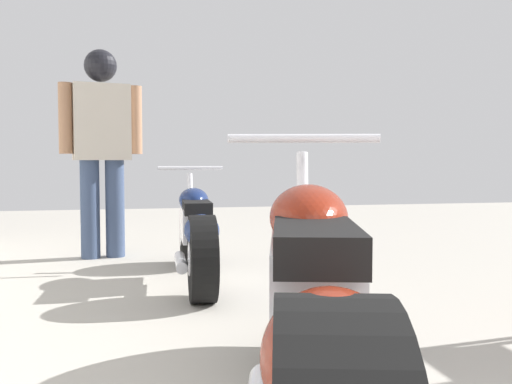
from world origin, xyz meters
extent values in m
plane|color=#A8A399|center=(0.00, 3.05, 0.00)|extent=(14.64, 14.64, 0.00)
cylinder|color=black|center=(0.05, 2.53, 0.32)|extent=(0.35, 0.66, 0.63)
cylinder|color=silver|center=(0.05, 2.53, 0.32)|extent=(0.27, 0.29, 0.24)
cube|color=silver|center=(-0.13, 1.84, 0.49)|extent=(0.38, 0.67, 0.28)
ellipsoid|color=maroon|center=(-0.07, 2.05, 0.67)|extent=(0.37, 0.56, 0.22)
cube|color=black|center=(-0.17, 1.67, 0.64)|extent=(0.33, 0.51, 0.10)
ellipsoid|color=maroon|center=(-0.29, 1.20, 0.51)|extent=(0.35, 0.48, 0.24)
cylinder|color=silver|center=(0.04, 2.50, 0.61)|extent=(0.11, 0.25, 0.57)
cylinder|color=silver|center=(0.03, 2.46, 0.95)|extent=(0.60, 0.18, 0.04)
cylinder|color=black|center=(-0.22, 4.82, 0.27)|extent=(0.17, 0.54, 0.53)
cylinder|color=silver|center=(-0.22, 4.82, 0.27)|extent=(0.17, 0.21, 0.20)
cylinder|color=black|center=(-0.26, 3.62, 0.27)|extent=(0.17, 0.54, 0.53)
cylinder|color=silver|center=(-0.26, 3.62, 0.27)|extent=(0.17, 0.21, 0.20)
cube|color=silver|center=(-0.24, 4.22, 0.41)|extent=(0.21, 0.54, 0.23)
ellipsoid|color=navy|center=(-0.23, 4.40, 0.56)|extent=(0.23, 0.44, 0.18)
cube|color=black|center=(-0.24, 4.07, 0.54)|extent=(0.19, 0.40, 0.08)
ellipsoid|color=navy|center=(-0.26, 3.66, 0.43)|extent=(0.23, 0.37, 0.20)
cylinder|color=silver|center=(-0.22, 4.79, 0.51)|extent=(0.05, 0.21, 0.48)
cylinder|color=silver|center=(-0.22, 4.76, 0.80)|extent=(0.52, 0.04, 0.03)
cylinder|color=silver|center=(-0.36, 3.98, 0.19)|extent=(0.09, 0.46, 0.07)
cylinder|color=#384766|center=(-1.05, 5.34, 0.43)|extent=(0.19, 0.19, 0.86)
cylinder|color=#384766|center=(-0.84, 5.39, 0.43)|extent=(0.19, 0.19, 0.86)
cube|color=#B2A899|center=(-0.95, 5.36, 1.19)|extent=(0.52, 0.34, 0.66)
cylinder|color=#9E7051|center=(-1.24, 5.31, 1.22)|extent=(0.14, 0.14, 0.60)
cylinder|color=#9E7051|center=(-0.66, 5.42, 1.22)|extent=(0.14, 0.14, 0.60)
sphere|color=black|center=(-0.95, 5.36, 1.66)|extent=(0.24, 0.24, 0.24)
sphere|color=black|center=(-0.95, 5.36, 1.68)|extent=(0.28, 0.28, 0.28)
camera|label=1|loc=(-0.62, 0.28, 0.86)|focal=39.31mm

